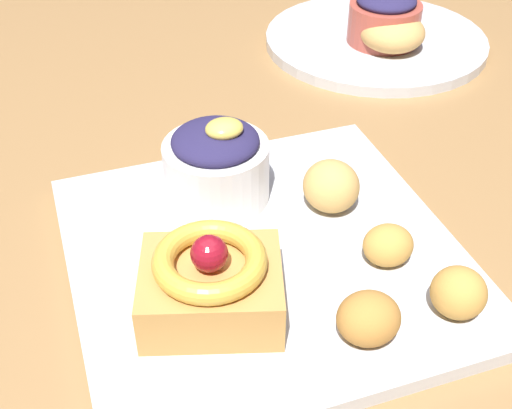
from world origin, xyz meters
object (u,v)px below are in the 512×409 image
(front_plate, at_px, (265,257))
(berry_ramekin, at_px, (217,165))
(cake_slice, at_px, (211,282))
(back_ramekin, at_px, (385,17))
(fritter_middle, at_px, (388,245))
(fritter_back, at_px, (369,318))
(fritter_extra, at_px, (459,293))
(back_plate, at_px, (375,40))
(back_pastry, at_px, (392,32))
(fritter_front, at_px, (331,186))

(front_plate, bearing_deg, berry_ramekin, 100.89)
(cake_slice, height_order, back_ramekin, back_ramekin)
(front_plate, bearing_deg, cake_slice, -140.14)
(front_plate, height_order, back_ramekin, back_ramekin)
(fritter_middle, distance_m, fritter_back, 0.07)
(front_plate, height_order, fritter_extra, fritter_extra)
(cake_slice, bearing_deg, back_plate, 49.74)
(back_plate, height_order, back_pastry, back_pastry)
(cake_slice, height_order, back_plate, cake_slice)
(fritter_extra, bearing_deg, cake_slice, 160.63)
(back_plate, xyz_separation_m, back_pastry, (-0.00, -0.04, 0.03))
(berry_ramekin, xyz_separation_m, back_ramekin, (0.26, 0.22, -0.00))
(berry_ramekin, height_order, back_ramekin, berry_ramekin)
(front_plate, xyz_separation_m, fritter_front, (0.07, 0.03, 0.03))
(fritter_middle, bearing_deg, fritter_extra, -71.40)
(fritter_extra, relative_size, back_plate, 0.14)
(fritter_front, bearing_deg, fritter_extra, -75.95)
(fritter_front, bearing_deg, back_plate, 56.79)
(cake_slice, relative_size, fritter_front, 2.37)
(cake_slice, bearing_deg, fritter_middle, 2.49)
(fritter_front, xyz_separation_m, fritter_extra, (0.03, -0.13, -0.00))
(front_plate, distance_m, cake_slice, 0.08)
(berry_ramekin, bearing_deg, front_plate, -79.11)
(berry_ramekin, distance_m, back_ramekin, 0.34)
(fritter_extra, bearing_deg, fritter_back, -179.33)
(fritter_front, height_order, back_ramekin, back_ramekin)
(fritter_front, height_order, back_pastry, same)
(cake_slice, xyz_separation_m, back_plate, (0.30, 0.35, -0.03))
(cake_slice, relative_size, back_pastry, 1.50)
(fritter_middle, xyz_separation_m, back_ramekin, (0.17, 0.33, 0.01))
(cake_slice, distance_m, fritter_extra, 0.16)
(front_plate, relative_size, back_ramekin, 3.43)
(cake_slice, xyz_separation_m, fritter_front, (0.12, 0.08, -0.01))
(berry_ramekin, xyz_separation_m, fritter_middle, (0.09, -0.11, -0.02))
(berry_ramekin, distance_m, back_plate, 0.35)
(cake_slice, xyz_separation_m, fritter_extra, (0.15, -0.05, -0.01))
(back_ramekin, bearing_deg, fritter_middle, -116.89)
(cake_slice, height_order, fritter_back, cake_slice)
(back_ramekin, bearing_deg, fritter_back, -118.60)
(back_pastry, bearing_deg, back_plate, 87.39)
(berry_ramekin, height_order, fritter_middle, berry_ramekin)
(fritter_extra, bearing_deg, fritter_middle, 108.60)
(cake_slice, distance_m, back_pastry, 0.43)
(front_plate, height_order, berry_ramekin, berry_ramekin)
(back_plate, relative_size, back_pastry, 3.53)
(front_plate, relative_size, fritter_front, 6.06)
(cake_slice, relative_size, berry_ramekin, 1.31)
(fritter_middle, distance_m, back_ramekin, 0.37)
(front_plate, xyz_separation_m, back_plate, (0.25, 0.31, 0.00))
(front_plate, bearing_deg, back_pastry, 47.97)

